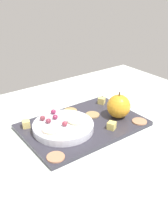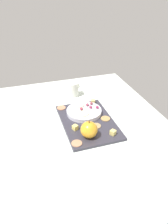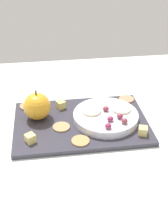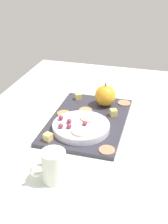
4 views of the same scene
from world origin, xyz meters
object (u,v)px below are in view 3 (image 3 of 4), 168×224
object	(u,v)px
platter	(81,123)
cheese_cube_2	(61,105)
cracker_3	(80,141)
apple_slice_0	(91,111)
apple_whole	(37,106)
grape_4	(125,121)
cracker_0	(61,127)
cheese_cube_1	(143,131)
apple_slice_1	(121,109)
grape_0	(110,119)
cheese_cube_0	(30,138)
cracker_2	(126,99)
cracker_1	(28,106)
grape_2	(108,126)
grape_1	(120,116)
grape_3	(106,109)
serving_dish	(106,117)

from	to	relation	value
platter	cheese_cube_2	bearing A→B (deg)	122.49
cracker_3	apple_slice_0	world-z (taller)	apple_slice_0
apple_whole	platter	bearing A→B (deg)	-17.57
grape_4	cracker_0	bearing A→B (deg)	168.43
cheese_cube_1	apple_slice_1	world-z (taller)	apple_slice_1
grape_0	apple_slice_1	xyz separation A→B (cm)	(4.39, 5.14, -0.43)
platter	cracker_0	size ratio (longest dim) A/B	7.93
cheese_cube_0	cheese_cube_1	world-z (taller)	same
cheese_cube_2	cracker_2	xyz separation A→B (cm)	(21.30, 2.10, -0.96)
cheese_cube_2	apple_slice_0	world-z (taller)	apple_slice_0
cracker_1	cracker_3	world-z (taller)	same
apple_slice_1	grape_0	bearing A→B (deg)	-130.50
cheese_cube_0	cheese_cube_1	bearing A→B (deg)	-1.67
platter	cracker_3	distance (cm)	9.50
grape_2	grape_4	world-z (taller)	same
grape_2	apple_slice_1	xyz separation A→B (cm)	(5.67, 8.48, -0.49)
cracker_1	platter	bearing A→B (deg)	-33.69
grape_1	grape_3	world-z (taller)	same
serving_dish	grape_0	xyz separation A→B (cm)	(0.45, -3.91, 1.83)
cheese_cube_1	grape_2	xyz separation A→B (cm)	(-9.37, 0.97, 1.82)
platter	serving_dish	world-z (taller)	serving_dish
apple_whole	apple_slice_1	bearing A→B (deg)	-7.06
cheese_cube_0	cracker_0	world-z (taller)	cheese_cube_0
cheese_cube_1	cracker_3	distance (cm)	17.20
serving_dish	grape_4	xyz separation A→B (cm)	(4.05, -5.55, 1.88)
serving_dish	grape_2	world-z (taller)	grape_2
platter	grape_4	bearing A→B (deg)	-27.81
apple_slice_0	grape_0	bearing A→B (deg)	-50.44
apple_whole	apple_slice_1	world-z (taller)	apple_whole
platter	grape_1	xyz separation A→B (cm)	(10.58, -3.39, 3.61)
cracker_3	grape_1	bearing A→B (deg)	26.43
grape_1	grape_2	bearing A→B (deg)	-134.87
cheese_cube_2	grape_0	size ratio (longest dim) A/B	1.34
platter	cracker_1	distance (cm)	18.50
cracker_2	grape_0	world-z (taller)	grape_0
platter	cracker_0	distance (cm)	6.36
platter	cheese_cube_1	xyz separation A→B (cm)	(15.74, -8.59, 1.83)
serving_dish	apple_slice_0	xyz separation A→B (cm)	(-3.93, 1.41, 1.40)
cheese_cube_2	apple_slice_0	size ratio (longest dim) A/B	0.43
cracker_3	cheese_cube_0	bearing A→B (deg)	172.74
cracker_2	grape_3	size ratio (longest dim) A/B	2.77
apple_slice_0	cracker_3	bearing A→B (deg)	-114.25
cracker_0	grape_4	distance (cm)	17.62
cracker_3	grape_2	xyz separation A→B (cm)	(7.78, 1.73, 2.78)
grape_3	apple_slice_1	distance (cm)	4.60
cheese_cube_2	apple_slice_1	xyz separation A→B (cm)	(17.16, -7.18, 1.33)
platter	cracker_3	xyz separation A→B (cm)	(-1.41, -9.35, 0.87)
apple_whole	grape_0	xyz separation A→B (cm)	(19.83, -8.14, -1.00)
serving_dish	cracker_3	world-z (taller)	serving_dish
serving_dish	cracker_3	bearing A→B (deg)	-133.82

